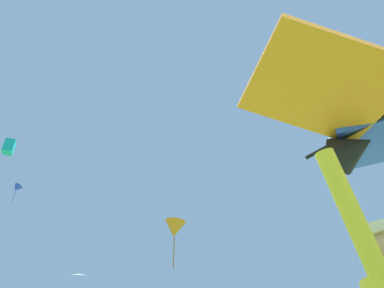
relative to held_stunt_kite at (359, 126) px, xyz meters
name	(u,v)px	position (x,y,z in m)	size (l,w,h in m)	color
held_stunt_kite	(359,126)	(0.00, 0.00, 0.00)	(1.63, 0.96, 0.39)	black
distant_kite_orange_mid_right	(175,229)	(7.40, 17.05, 7.10)	(1.43, 1.47, 2.95)	orange
distant_kite_blue_high_left	(17,188)	(-1.79, 34.29, 15.77)	(1.29, 1.18, 1.97)	blue
distant_kite_white_low_left	(78,274)	(3.19, 21.72, 4.96)	(0.90, 0.90, 0.25)	white
distant_kite_teal_far_center	(9,147)	(-3.40, 28.12, 16.41)	(0.94, 0.94, 1.30)	#19B2AD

